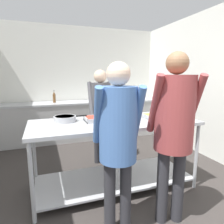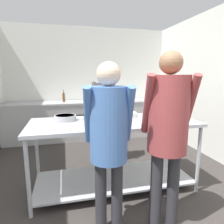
% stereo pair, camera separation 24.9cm
% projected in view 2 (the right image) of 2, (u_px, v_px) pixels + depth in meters
% --- Properties ---
extents(wall_rear, '(4.05, 0.06, 2.65)m').
position_uv_depth(wall_rear, '(88.00, 82.00, 5.02)').
color(wall_rear, silver).
rests_on(wall_rear, ground_plane).
extents(wall_right, '(0.06, 4.40, 2.65)m').
position_uv_depth(wall_right, '(219.00, 85.00, 3.44)').
color(wall_right, silver).
rests_on(wall_right, ground_plane).
extents(back_counter, '(3.89, 0.65, 0.89)m').
position_uv_depth(back_counter, '(91.00, 119.00, 4.83)').
color(back_counter, '#A8A8A8').
rests_on(back_counter, ground_plane).
extents(serving_counter, '(2.12, 0.86, 0.92)m').
position_uv_depth(serving_counter, '(114.00, 143.00, 2.63)').
color(serving_counter, '#ADAFB5').
rests_on(serving_counter, ground_plane).
extents(sauce_pan, '(0.42, 0.28, 0.07)m').
position_uv_depth(sauce_pan, '(65.00, 118.00, 2.59)').
color(sauce_pan, '#ADAFB5').
rests_on(sauce_pan, serving_counter).
extents(serving_tray_vegetables, '(0.45, 0.29, 0.05)m').
position_uv_depth(serving_tray_vegetables, '(102.00, 118.00, 2.62)').
color(serving_tray_vegetables, '#ADAFB5').
rests_on(serving_tray_vegetables, serving_counter).
extents(plate_stack, '(0.27, 0.27, 0.06)m').
position_uv_depth(plate_stack, '(127.00, 114.00, 2.85)').
color(plate_stack, white).
rests_on(plate_stack, serving_counter).
extents(serving_tray_roast, '(0.38, 0.28, 0.05)m').
position_uv_depth(serving_tray_roast, '(159.00, 117.00, 2.68)').
color(serving_tray_roast, '#ADAFB5').
rests_on(serving_tray_roast, serving_counter).
extents(guest_serving_left, '(0.47, 0.37, 1.61)m').
position_uv_depth(guest_serving_left, '(109.00, 132.00, 1.79)').
color(guest_serving_left, '#2D2D33').
rests_on(guest_serving_left, ground_plane).
extents(guest_serving_right, '(0.52, 0.42, 1.71)m').
position_uv_depth(guest_serving_right, '(168.00, 123.00, 1.86)').
color(guest_serving_right, '#2D2D33').
rests_on(guest_serving_right, ground_plane).
extents(cook_behind_counter, '(0.42, 0.33, 1.59)m').
position_uv_depth(cook_behind_counter, '(104.00, 106.00, 3.34)').
color(cook_behind_counter, '#2D2D33').
rests_on(cook_behind_counter, ground_plane).
extents(water_bottle, '(0.06, 0.06, 0.27)m').
position_uv_depth(water_bottle, '(64.00, 97.00, 4.61)').
color(water_bottle, brown).
rests_on(water_bottle, back_counter).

